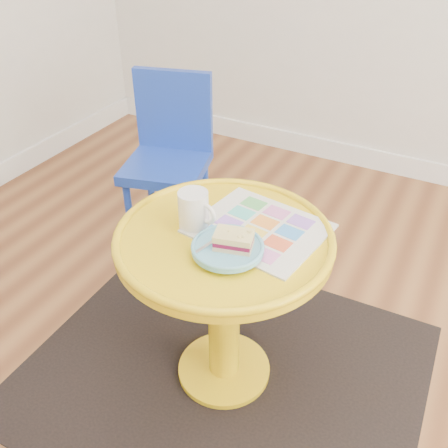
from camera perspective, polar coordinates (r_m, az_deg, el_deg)
The scene contains 9 objects.
room_walls at distance 2.52m, azimuth -6.63°, elevation 2.01°, with size 4.00×4.00×4.00m.
rug at distance 1.81m, azimuth 0.00°, elevation -16.43°, with size 1.30×1.10×0.01m, color black.
side_table at distance 1.51m, azimuth 0.00°, elevation -6.42°, with size 0.62×0.62×0.59m.
chair at distance 2.20m, azimuth -6.24°, elevation 8.35°, with size 0.41×0.41×0.76m.
newspaper at distance 1.43m, azimuth 4.01°, elevation -0.50°, with size 0.35×0.30×0.01m, color silver.
mug at distance 1.41m, azimuth -3.43°, elevation 1.72°, with size 0.12×0.09×0.11m.
plate at distance 1.32m, azimuth 0.42°, elevation -2.81°, with size 0.19×0.19×0.02m.
cake_slice at distance 1.30m, azimuth 1.11°, elevation -1.83°, with size 0.11×0.09×0.04m.
fork at distance 1.34m, azimuth -0.99°, elevation -1.86°, with size 0.05×0.14×0.00m.
Camera 1 is at (0.25, -0.72, 1.42)m, focal length 40.00 mm.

